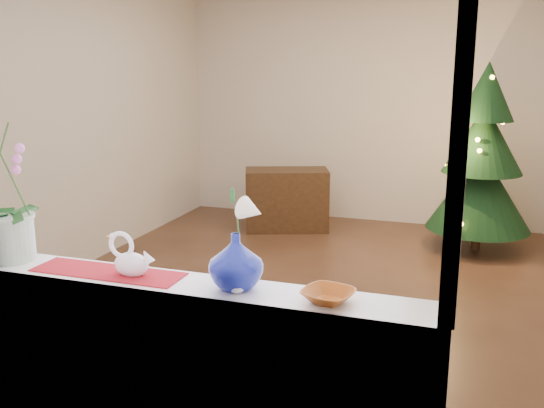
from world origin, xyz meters
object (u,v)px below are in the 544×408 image
(paperweight, at_px, (237,284))
(side_table, at_px, (287,200))
(orchid_pot, at_px, (4,186))
(blue_vase, at_px, (236,257))
(xmas_tree, at_px, (482,158))
(swan, at_px, (131,255))
(amber_dish, at_px, (328,297))

(paperweight, height_order, side_table, paperweight)
(orchid_pot, height_order, paperweight, orchid_pot)
(orchid_pot, bearing_deg, paperweight, -2.88)
(orchid_pot, height_order, side_table, orchid_pot)
(paperweight, distance_m, side_table, 4.37)
(blue_vase, height_order, xmas_tree, xmas_tree)
(blue_vase, relative_size, side_table, 0.30)
(orchid_pot, relative_size, paperweight, 9.49)
(blue_vase, bearing_deg, side_table, 104.51)
(swan, bearing_deg, orchid_pot, 175.28)
(side_table, bearing_deg, paperweight, -95.89)
(orchid_pot, relative_size, swan, 3.27)
(amber_dish, xyz_separation_m, xmas_tree, (0.57, 4.06, -0.01))
(orchid_pot, relative_size, blue_vase, 2.65)
(swan, distance_m, blue_vase, 0.49)
(amber_dish, relative_size, xmas_tree, 0.09)
(blue_vase, relative_size, amber_dish, 1.59)
(orchid_pot, xyz_separation_m, swan, (0.66, -0.01, -0.27))
(side_table, bearing_deg, orchid_pot, -111.68)
(paperweight, relative_size, amber_dish, 0.45)
(paperweight, relative_size, side_table, 0.08)
(paperweight, bearing_deg, side_table, 104.65)
(xmas_tree, distance_m, side_table, 2.12)
(amber_dish, height_order, side_table, amber_dish)
(amber_dish, bearing_deg, paperweight, -175.35)
(paperweight, xyz_separation_m, xmas_tree, (0.94, 4.09, -0.03))
(xmas_tree, relative_size, side_table, 2.04)
(orchid_pot, height_order, blue_vase, orchid_pot)
(blue_vase, bearing_deg, amber_dish, -2.95)
(amber_dish, distance_m, xmas_tree, 4.10)
(orchid_pot, distance_m, xmas_tree, 4.57)
(amber_dish, height_order, xmas_tree, xmas_tree)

